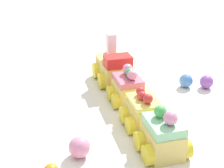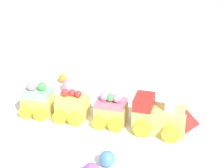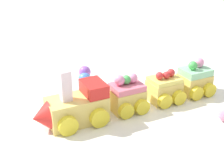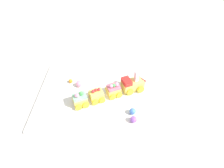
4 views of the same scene
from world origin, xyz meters
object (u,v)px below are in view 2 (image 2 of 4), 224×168
(cake_car_mint, at_px, (38,102))
(gumball_pink, at_px, (69,85))
(gumball_blue, at_px, (107,159))
(gumball_orange, at_px, (63,78))
(cake_car_lemon, at_px, (72,107))
(cake_car_strawberry, at_px, (111,111))
(cake_train_locomotive, at_px, (164,118))

(cake_car_mint, xyz_separation_m, gumball_pink, (-0.02, 0.12, -0.01))
(cake_car_mint, distance_m, gumball_blue, 0.24)
(gumball_blue, distance_m, gumball_pink, 0.31)
(gumball_blue, xyz_separation_m, gumball_pink, (-0.25, 0.17, 0.00))
(cake_car_mint, bearing_deg, gumball_orange, 93.53)
(cake_car_lemon, distance_m, gumball_blue, 0.18)
(gumball_blue, bearing_deg, cake_car_strawberry, 124.54)
(cake_train_locomotive, relative_size, cake_car_lemon, 1.63)
(cake_car_strawberry, relative_size, gumball_orange, 4.20)
(cake_train_locomotive, xyz_separation_m, cake_car_lemon, (-0.18, -0.07, -0.00))
(gumball_blue, distance_m, gumball_orange, 0.36)
(cake_car_lemon, height_order, cake_car_mint, cake_car_mint)
(cake_train_locomotive, bearing_deg, cake_car_mint, -179.98)
(cake_car_strawberry, xyz_separation_m, cake_car_lemon, (-0.08, -0.03, -0.00))
(gumball_blue, xyz_separation_m, gumball_orange, (-0.30, 0.20, -0.00))
(cake_car_lemon, distance_m, gumball_pink, 0.13)
(cake_car_mint, xyz_separation_m, gumball_blue, (0.23, -0.06, -0.01))
(cake_car_lemon, bearing_deg, gumball_orange, 118.49)
(cake_car_strawberry, distance_m, gumball_pink, 0.18)
(cake_train_locomotive, xyz_separation_m, gumball_orange, (-0.32, 0.04, -0.02))
(cake_car_lemon, bearing_deg, cake_car_mint, -179.86)
(cake_train_locomotive, height_order, gumball_orange, cake_train_locomotive)
(cake_car_mint, xyz_separation_m, gumball_orange, (-0.07, 0.15, -0.02))
(cake_train_locomotive, distance_m, gumball_orange, 0.32)
(cake_train_locomotive, bearing_deg, cake_car_strawberry, -179.84)
(gumball_blue, bearing_deg, cake_train_locomotive, 82.84)
(cake_car_strawberry, bearing_deg, gumball_orange, 136.96)
(cake_car_strawberry, distance_m, gumball_blue, 0.14)
(gumball_blue, bearing_deg, cake_car_lemon, 151.90)
(gumball_blue, height_order, gumball_orange, gumball_blue)
(cake_car_lemon, bearing_deg, cake_car_strawberry, -0.27)
(gumball_orange, bearing_deg, gumball_blue, -33.84)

